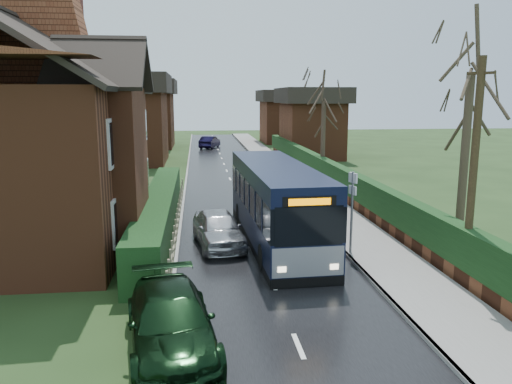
{
  "coord_description": "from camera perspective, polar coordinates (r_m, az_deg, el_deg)",
  "views": [
    {
      "loc": [
        -2.21,
        -16.42,
        5.66
      ],
      "look_at": [
        0.15,
        3.67,
        1.8
      ],
      "focal_mm": 35.0,
      "sensor_mm": 36.0,
      "label": 1
    }
  ],
  "objects": [
    {
      "name": "bus_stop_sign",
      "position": [
        18.01,
        10.94,
        -1.01
      ],
      "size": [
        0.19,
        0.46,
        3.09
      ],
      "rotation": [
        0.0,
        0.0,
        0.29
      ],
      "color": "slate",
      "rests_on": "ground"
    },
    {
      "name": "tree_right_near",
      "position": [
        20.07,
        23.49,
        13.75
      ],
      "size": [
        4.34,
        4.34,
        9.36
      ],
      "color": "#3C3123",
      "rests_on": "ground"
    },
    {
      "name": "telegraph_pole",
      "position": [
        15.94,
        23.57,
        1.91
      ],
      "size": [
        0.42,
        0.83,
        6.81
      ],
      "rotation": [
        0.0,
        0.0,
        0.41
      ],
      "color": "#2F2515",
      "rests_on": "ground"
    },
    {
      "name": "car_green",
      "position": [
        11.8,
        -9.72,
        -14.39
      ],
      "size": [
        2.52,
        4.85,
        1.34
      ],
      "primitive_type": "imported",
      "rotation": [
        0.0,
        0.0,
        0.14
      ],
      "color": "black",
      "rests_on": "ground"
    },
    {
      "name": "bus",
      "position": [
        19.61,
        2.3,
        -1.38
      ],
      "size": [
        2.7,
        10.23,
        3.08
      ],
      "rotation": [
        0.0,
        0.0,
        0.04
      ],
      "color": "black",
      "rests_on": "ground"
    },
    {
      "name": "ground",
      "position": [
        17.51,
        0.93,
        -8.06
      ],
      "size": [
        140.0,
        140.0,
        0.0
      ],
      "primitive_type": "plane",
      "color": "#2D4A1F",
      "rests_on": "ground"
    },
    {
      "name": "right_wall_hedge",
      "position": [
        28.0,
        10.03,
        1.1
      ],
      "size": [
        0.6,
        50.0,
        1.8
      ],
      "color": "brown",
      "rests_on": "ground"
    },
    {
      "name": "brick_house",
      "position": [
        22.22,
        -23.92,
        6.57
      ],
      "size": [
        9.3,
        14.6,
        10.3
      ],
      "color": "brown",
      "rests_on": "ground"
    },
    {
      "name": "tree_right_far",
      "position": [
        33.15,
        7.79,
        10.97
      ],
      "size": [
        4.03,
        4.03,
        7.78
      ],
      "color": "#35291F",
      "rests_on": "ground"
    },
    {
      "name": "road",
      "position": [
        27.11,
        -1.87,
        -1.23
      ],
      "size": [
        6.0,
        100.0,
        0.02
      ],
      "primitive_type": "cube",
      "color": "black",
      "rests_on": "ground"
    },
    {
      "name": "car_silver",
      "position": [
        19.25,
        -4.36,
        -4.17
      ],
      "size": [
        2.19,
        4.28,
        1.39
      ],
      "primitive_type": "imported",
      "rotation": [
        0.0,
        0.0,
        0.14
      ],
      "color": "silver",
      "rests_on": "ground"
    },
    {
      "name": "pavement",
      "position": [
        27.77,
        6.9,
        -0.89
      ],
      "size": [
        2.5,
        100.0,
        0.14
      ],
      "primitive_type": "cube",
      "color": "slate",
      "rests_on": "ground"
    },
    {
      "name": "kerb_right",
      "position": [
        27.52,
        4.47,
        -0.95
      ],
      "size": [
        0.12,
        100.0,
        0.14
      ],
      "primitive_type": "cube",
      "color": "gray",
      "rests_on": "ground"
    },
    {
      "name": "kerb_left",
      "position": [
        27.03,
        -8.33,
        -1.29
      ],
      "size": [
        0.12,
        100.0,
        0.1
      ],
      "primitive_type": "cube",
      "color": "gray",
      "rests_on": "ground"
    },
    {
      "name": "car_distant",
      "position": [
        56.46,
        -5.31,
        5.7
      ],
      "size": [
        2.58,
        4.36,
        1.36
      ],
      "primitive_type": "imported",
      "rotation": [
        0.0,
        0.0,
        2.84
      ],
      "color": "black",
      "rests_on": "ground"
    },
    {
      "name": "picket_fence",
      "position": [
        22.07,
        -8.95,
        -2.99
      ],
      "size": [
        0.1,
        16.0,
        0.9
      ],
      "primitive_type": null,
      "color": "gray",
      "rests_on": "ground"
    },
    {
      "name": "front_hedge",
      "position": [
        22.03,
        -10.93,
        -2.14
      ],
      "size": [
        1.2,
        16.0,
        1.6
      ],
      "primitive_type": "cube",
      "color": "black",
      "rests_on": "ground"
    }
  ]
}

